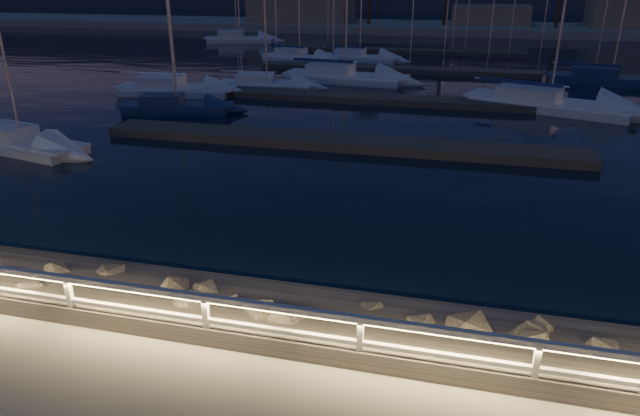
{
  "coord_description": "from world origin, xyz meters",
  "views": [
    {
      "loc": [
        5.39,
        -8.5,
        6.65
      ],
      "look_at": [
        2.25,
        4.0,
        1.36
      ],
      "focal_mm": 32.0,
      "sensor_mm": 36.0,
      "label": 1
    }
  ],
  "objects_px": {
    "guard_rail": "(154,301)",
    "sailboat_g": "(342,76)",
    "sailboat_h": "(545,102)",
    "sailboat_f": "(173,88)",
    "sailboat_k": "(358,57)",
    "sailboat_m": "(238,38)",
    "sailboat_n": "(298,57)",
    "sailboat_a": "(174,106)",
    "sailboat_b": "(19,141)",
    "sailboat_l": "(607,78)",
    "sailboat_j": "(265,83)"
  },
  "relations": [
    {
      "from": "sailboat_a",
      "to": "sailboat_n",
      "type": "xyz_separation_m",
      "value": [
        1.02,
        21.51,
        0.01
      ]
    },
    {
      "from": "sailboat_h",
      "to": "sailboat_n",
      "type": "relative_size",
      "value": 1.31
    },
    {
      "from": "sailboat_b",
      "to": "sailboat_f",
      "type": "xyz_separation_m",
      "value": [
        0.71,
        13.16,
        0.04
      ]
    },
    {
      "from": "sailboat_k",
      "to": "sailboat_m",
      "type": "height_order",
      "value": "sailboat_m"
    },
    {
      "from": "guard_rail",
      "to": "sailboat_l",
      "type": "xyz_separation_m",
      "value": [
        15.33,
        36.24,
        -0.95
      ]
    },
    {
      "from": "guard_rail",
      "to": "sailboat_a",
      "type": "bearing_deg",
      "value": 116.77
    },
    {
      "from": "sailboat_b",
      "to": "sailboat_f",
      "type": "distance_m",
      "value": 13.18
    },
    {
      "from": "sailboat_b",
      "to": "sailboat_l",
      "type": "xyz_separation_m",
      "value": [
        28.85,
        24.2,
        0.02
      ]
    },
    {
      "from": "sailboat_h",
      "to": "sailboat_k",
      "type": "bearing_deg",
      "value": 149.78
    },
    {
      "from": "sailboat_g",
      "to": "sailboat_j",
      "type": "distance_m",
      "value": 6.1
    },
    {
      "from": "sailboat_k",
      "to": "sailboat_a",
      "type": "bearing_deg",
      "value": -98.47
    },
    {
      "from": "guard_rail",
      "to": "sailboat_h",
      "type": "relative_size",
      "value": 2.77
    },
    {
      "from": "guard_rail",
      "to": "sailboat_f",
      "type": "distance_m",
      "value": 28.28
    },
    {
      "from": "sailboat_f",
      "to": "sailboat_k",
      "type": "xyz_separation_m",
      "value": [
        8.75,
        18.24,
        -0.04
      ]
    },
    {
      "from": "sailboat_h",
      "to": "sailboat_k",
      "type": "height_order",
      "value": "sailboat_h"
    },
    {
      "from": "guard_rail",
      "to": "sailboat_j",
      "type": "relative_size",
      "value": 3.94
    },
    {
      "from": "sailboat_j",
      "to": "sailboat_l",
      "type": "xyz_separation_m",
      "value": [
        23.02,
        7.84,
        0.03
      ]
    },
    {
      "from": "sailboat_a",
      "to": "sailboat_n",
      "type": "relative_size",
      "value": 0.88
    },
    {
      "from": "sailboat_j",
      "to": "guard_rail",
      "type": "bearing_deg",
      "value": -80.62
    },
    {
      "from": "sailboat_m",
      "to": "sailboat_n",
      "type": "xyz_separation_m",
      "value": [
        10.91,
        -13.12,
        -0.06
      ]
    },
    {
      "from": "sailboat_m",
      "to": "sailboat_n",
      "type": "relative_size",
      "value": 1.12
    },
    {
      "from": "sailboat_h",
      "to": "sailboat_m",
      "type": "height_order",
      "value": "sailboat_h"
    },
    {
      "from": "guard_rail",
      "to": "sailboat_g",
      "type": "xyz_separation_m",
      "value": [
        -3.16,
        32.48,
        -0.92
      ]
    },
    {
      "from": "sailboat_f",
      "to": "sailboat_h",
      "type": "xyz_separation_m",
      "value": [
        22.9,
        1.15,
        0.01
      ]
    },
    {
      "from": "sailboat_f",
      "to": "sailboat_h",
      "type": "height_order",
      "value": "sailboat_h"
    },
    {
      "from": "guard_rail",
      "to": "sailboat_g",
      "type": "height_order",
      "value": "sailboat_g"
    },
    {
      "from": "sailboat_b",
      "to": "sailboat_j",
      "type": "height_order",
      "value": "sailboat_b"
    },
    {
      "from": "guard_rail",
      "to": "sailboat_a",
      "type": "height_order",
      "value": "sailboat_a"
    },
    {
      "from": "sailboat_a",
      "to": "sailboat_b",
      "type": "xyz_separation_m",
      "value": [
        -3.27,
        -8.28,
        -0.0
      ]
    },
    {
      "from": "sailboat_m",
      "to": "guard_rail",
      "type": "bearing_deg",
      "value": -84.54
    },
    {
      "from": "sailboat_m",
      "to": "sailboat_n",
      "type": "height_order",
      "value": "sailboat_m"
    },
    {
      "from": "sailboat_g",
      "to": "sailboat_k",
      "type": "distance_m",
      "value": 10.99
    },
    {
      "from": "guard_rail",
      "to": "sailboat_f",
      "type": "bearing_deg",
      "value": 116.95
    },
    {
      "from": "sailboat_a",
      "to": "sailboat_l",
      "type": "distance_m",
      "value": 30.14
    },
    {
      "from": "sailboat_a",
      "to": "sailboat_k",
      "type": "height_order",
      "value": "sailboat_k"
    },
    {
      "from": "sailboat_m",
      "to": "sailboat_k",
      "type": "bearing_deg",
      "value": -50.27
    },
    {
      "from": "sailboat_b",
      "to": "sailboat_f",
      "type": "bearing_deg",
      "value": 99.39
    },
    {
      "from": "sailboat_h",
      "to": "sailboat_a",
      "type": "bearing_deg",
      "value": -143.34
    },
    {
      "from": "guard_rail",
      "to": "sailboat_l",
      "type": "distance_m",
      "value": 39.36
    },
    {
      "from": "sailboat_a",
      "to": "sailboat_b",
      "type": "bearing_deg",
      "value": -125.06
    },
    {
      "from": "sailboat_g",
      "to": "sailboat_l",
      "type": "height_order",
      "value": "sailboat_g"
    },
    {
      "from": "sailboat_a",
      "to": "sailboat_g",
      "type": "bearing_deg",
      "value": 46.26
    },
    {
      "from": "sailboat_l",
      "to": "sailboat_n",
      "type": "distance_m",
      "value": 25.19
    },
    {
      "from": "sailboat_k",
      "to": "sailboat_b",
      "type": "bearing_deg",
      "value": -100.25
    },
    {
      "from": "sailboat_g",
      "to": "sailboat_h",
      "type": "distance_m",
      "value": 14.6
    },
    {
      "from": "sailboat_h",
      "to": "sailboat_l",
      "type": "distance_m",
      "value": 11.2
    },
    {
      "from": "guard_rail",
      "to": "sailboat_j",
      "type": "height_order",
      "value": "sailboat_j"
    },
    {
      "from": "sailboat_b",
      "to": "sailboat_j",
      "type": "distance_m",
      "value": 17.37
    },
    {
      "from": "sailboat_b",
      "to": "sailboat_l",
      "type": "relative_size",
      "value": 0.79
    },
    {
      "from": "sailboat_f",
      "to": "sailboat_g",
      "type": "height_order",
      "value": "sailboat_g"
    }
  ]
}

